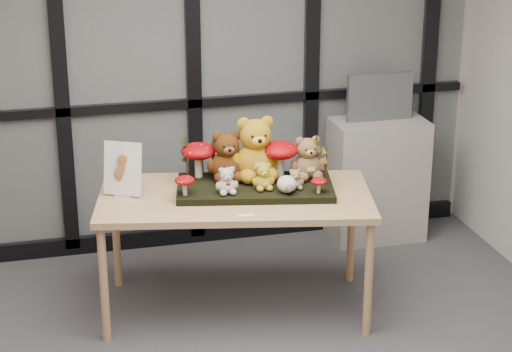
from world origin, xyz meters
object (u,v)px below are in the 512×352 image
object	(u,v)px
cabinet	(377,180)
plush_cream_hedgehog	(287,183)
bear_pooh_yellow	(255,144)
mushroom_back_right	(280,158)
bear_small_yellow	(263,175)
bear_brown_medium	(227,153)
bear_beige_small	(295,178)
diorama_tray	(255,188)
monitor	(380,97)
mushroom_back_left	(198,159)
sign_holder	(123,171)
bear_tan_back	(307,155)
bear_white_bow	(227,179)
mushroom_front_left	(185,184)
display_table	(235,205)
mushroom_front_right	(319,185)

from	to	relation	value
cabinet	plush_cream_hedgehog	bearing A→B (deg)	-134.51
bear_pooh_yellow	mushroom_back_right	size ratio (longest dim) A/B	1.69
bear_small_yellow	cabinet	world-z (taller)	bear_small_yellow
bear_pooh_yellow	bear_small_yellow	xyz separation A→B (m)	(-0.00, -0.21, -0.13)
bear_brown_medium	bear_beige_small	distance (m)	0.46
diorama_tray	bear_brown_medium	distance (m)	0.28
bear_brown_medium	monitor	size ratio (longest dim) A/B	0.71
bear_brown_medium	cabinet	bearing A→B (deg)	39.70
mushroom_back_right	monitor	world-z (taller)	monitor
mushroom_back_left	bear_pooh_yellow	bearing A→B (deg)	-15.80
diorama_tray	bear_brown_medium	xyz separation A→B (m)	(-0.14, 0.14, 0.19)
mushroom_back_left	sign_holder	xyz separation A→B (m)	(-0.48, -0.10, -0.00)
bear_tan_back	cabinet	size ratio (longest dim) A/B	0.33
bear_beige_small	sign_holder	distance (m)	1.03
bear_white_bow	mushroom_back_right	xyz separation A→B (m)	(0.38, 0.18, 0.04)
bear_small_yellow	mushroom_back_right	bearing A→B (deg)	60.03
diorama_tray	mushroom_back_right	xyz separation A→B (m)	(0.18, 0.08, 0.15)
bear_brown_medium	bear_white_bow	distance (m)	0.26
bear_white_bow	mushroom_front_left	size ratio (longest dim) A/B	1.39
bear_brown_medium	bear_beige_small	size ratio (longest dim) A/B	2.46
diorama_tray	bear_white_bow	xyz separation A→B (m)	(-0.20, -0.10, 0.11)
bear_tan_back	display_table	bearing A→B (deg)	-158.82
bear_white_bow	mushroom_front_right	distance (m)	0.55
display_table	mushroom_front_left	bearing A→B (deg)	-163.16
diorama_tray	bear_pooh_yellow	distance (m)	0.27
diorama_tray	mushroom_front_right	world-z (taller)	mushroom_front_right
cabinet	bear_small_yellow	bearing A→B (deg)	-140.51
bear_white_bow	sign_holder	world-z (taller)	sign_holder
display_table	sign_holder	distance (m)	0.70
bear_small_yellow	mushroom_front_right	world-z (taller)	bear_small_yellow
bear_white_bow	cabinet	world-z (taller)	bear_white_bow
mushroom_back_right	mushroom_back_left	bearing A→B (deg)	164.36
bear_beige_small	monitor	size ratio (longest dim) A/B	0.29
diorama_tray	mushroom_front_left	world-z (taller)	mushroom_front_left
diorama_tray	monitor	xyz separation A→B (m)	(1.12, 0.83, 0.28)
bear_brown_medium	bear_white_bow	world-z (taller)	bear_brown_medium
bear_brown_medium	mushroom_back_right	bearing A→B (deg)	1.94
display_table	monitor	world-z (taller)	monitor
cabinet	mushroom_front_left	bearing A→B (deg)	-150.69
bear_tan_back	monitor	world-z (taller)	monitor
bear_brown_medium	monitor	world-z (taller)	monitor
bear_beige_small	monitor	xyz separation A→B (m)	(0.90, 0.95, 0.19)
mushroom_back_left	mushroom_front_right	world-z (taller)	mushroom_back_left
bear_beige_small	cabinet	size ratio (longest dim) A/B	0.15
mushroom_back_left	mushroom_front_right	xyz separation A→B (m)	(0.64, -0.45, -0.07)
bear_pooh_yellow	bear_white_bow	xyz separation A→B (m)	(-0.23, -0.22, -0.13)
display_table	bear_beige_small	xyz separation A→B (m)	(0.35, -0.09, 0.18)
mushroom_back_left	bear_beige_small	bearing A→B (deg)	-33.43
display_table	monitor	size ratio (longest dim) A/B	3.70
plush_cream_hedgehog	mushroom_back_right	xyz separation A→B (m)	(0.03, 0.26, 0.07)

